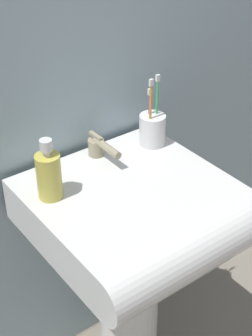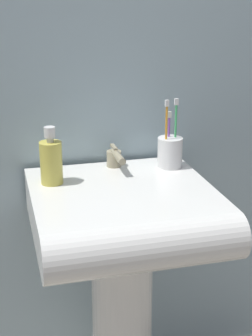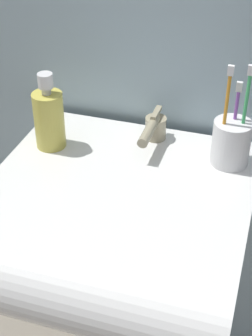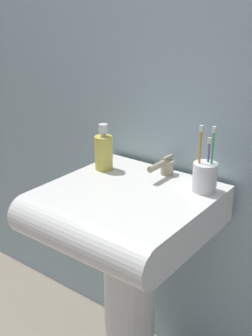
% 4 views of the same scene
% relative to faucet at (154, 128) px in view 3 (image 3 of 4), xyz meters
% --- Properties ---
extents(sink_pedestal, '(0.19, 0.19, 0.69)m').
position_rel_faucet_xyz_m(sink_pedestal, '(-0.02, -0.17, -0.51)').
color(sink_pedestal, white).
rests_on(sink_pedestal, ground).
extents(sink_basin, '(0.52, 0.54, 0.13)m').
position_rel_faucet_xyz_m(sink_basin, '(-0.02, -0.22, -0.10)').
color(sink_basin, white).
rests_on(sink_basin, sink_pedestal).
extents(faucet, '(0.05, 0.14, 0.07)m').
position_rel_faucet_xyz_m(faucet, '(0.00, 0.00, 0.00)').
color(faucet, tan).
rests_on(faucet, sink_basin).
extents(toothbrush_cup, '(0.08, 0.08, 0.22)m').
position_rel_faucet_xyz_m(toothbrush_cup, '(0.17, -0.03, 0.02)').
color(toothbrush_cup, white).
rests_on(toothbrush_cup, sink_basin).
extents(soap_bottle, '(0.07, 0.07, 0.17)m').
position_rel_faucet_xyz_m(soap_bottle, '(-0.21, -0.08, 0.03)').
color(soap_bottle, gold).
rests_on(soap_bottle, sink_basin).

